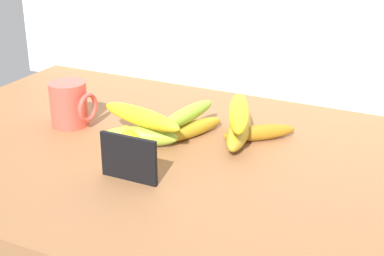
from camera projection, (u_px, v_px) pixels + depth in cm
name	position (u px, v px, depth cm)	size (l,w,h in cm)	color
counter_top	(156.00, 155.00, 114.74)	(110.00, 76.00, 3.00)	#905E39
chalkboard_sign	(129.00, 160.00, 100.45)	(11.00, 1.80, 8.40)	black
coffee_mug	(70.00, 104.00, 123.64)	(9.48, 7.98, 9.65)	#E34D40
banana_0	(259.00, 133.00, 117.40)	(15.47, 3.26, 3.26)	#9F6C17
banana_1	(142.00, 136.00, 115.11)	(15.12, 3.95, 3.95)	#98BD37
banana_2	(132.00, 144.00, 111.21)	(17.97, 3.90, 3.90)	yellow
banana_3	(239.00, 131.00, 116.82)	(18.80, 4.39, 4.39)	gold
banana_4	(191.00, 129.00, 118.94)	(16.60, 3.28, 3.28)	#AE8C1F
banana_5	(187.00, 114.00, 117.85)	(18.03, 3.21, 3.21)	#8BBC33
banana_6	(141.00, 117.00, 114.24)	(20.27, 3.69, 3.69)	yellow
banana_7	(239.00, 113.00, 114.49)	(20.24, 4.09, 4.09)	yellow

